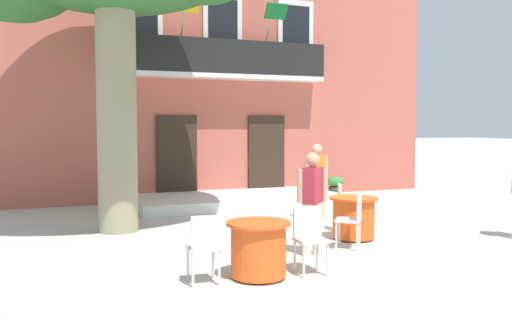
{
  "coord_description": "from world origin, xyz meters",
  "views": [
    {
      "loc": [
        -4.83,
        -9.34,
        2.04
      ],
      "look_at": [
        -0.61,
        1.38,
        1.3
      ],
      "focal_mm": 38.18,
      "sensor_mm": 36.0,
      "label": 1
    }
  ],
  "objects": [
    {
      "name": "ground_plane",
      "position": [
        0.0,
        0.0,
        0.0
      ],
      "size": [
        120.0,
        120.0,
        0.0
      ],
      "primitive_type": "plane",
      "color": "beige"
    },
    {
      "name": "building_facade",
      "position": [
        -0.19,
        6.99,
        3.75
      ],
      "size": [
        13.0,
        5.09,
        7.5
      ],
      "color": "#BC5B4C",
      "rests_on": "ground"
    },
    {
      "name": "entrance_step_platform",
      "position": [
        -0.19,
        3.79,
        0.12
      ],
      "size": [
        5.24,
        2.43,
        0.25
      ],
      "primitive_type": "cube",
      "color": "silver",
      "rests_on": "ground"
    },
    {
      "name": "cafe_table_near_tree",
      "position": [
        -2.18,
        -2.7,
        0.39
      ],
      "size": [
        0.86,
        0.86,
        0.76
      ],
      "color": "#EA561E",
      "rests_on": "ground"
    },
    {
      "name": "cafe_chair_near_tree_0",
      "position": [
        -1.43,
        -2.7,
        0.53
      ],
      "size": [
        0.44,
        0.44,
        0.91
      ],
      "color": "silver",
      "rests_on": "ground"
    },
    {
      "name": "cafe_chair_near_tree_1",
      "position": [
        -2.94,
        -2.73,
        0.53
      ],
      "size": [
        0.43,
        0.43,
        0.91
      ],
      "color": "silver",
      "rests_on": "ground"
    },
    {
      "name": "cafe_table_middle",
      "position": [
        0.32,
        -1.01,
        0.39
      ],
      "size": [
        0.86,
        0.86,
        0.76
      ],
      "color": "#EA561E",
      "rests_on": "ground"
    },
    {
      "name": "cafe_chair_middle_0",
      "position": [
        0.56,
        -0.3,
        0.53
      ],
      "size": [
        0.53,
        0.53,
        0.91
      ],
      "color": "silver",
      "rests_on": "ground"
    },
    {
      "name": "cafe_chair_middle_1",
      "position": [
        -0.09,
        -1.65,
        0.53
      ],
      "size": [
        0.56,
        0.56,
        0.91
      ],
      "color": "silver",
      "rests_on": "ground"
    },
    {
      "name": "ground_planter_left",
      "position": [
        -3.16,
        3.49,
        0.4
      ],
      "size": [
        0.37,
        0.37,
        0.72
      ],
      "color": "slate",
      "rests_on": "ground"
    },
    {
      "name": "ground_planter_right",
      "position": [
        2.78,
        3.95,
        0.34
      ],
      "size": [
        0.47,
        0.47,
        0.61
      ],
      "color": "#47423D",
      "rests_on": "ground"
    },
    {
      "name": "pedestrian_mid_plaza",
      "position": [
        0.69,
        1.1,
        0.92
      ],
      "size": [
        0.53,
        0.34,
        1.63
      ],
      "color": "gold",
      "rests_on": "ground"
    },
    {
      "name": "pedestrian_by_tree",
      "position": [
        -0.93,
        -1.83,
        0.91
      ],
      "size": [
        0.53,
        0.39,
        1.62
      ],
      "color": "silver",
      "rests_on": "ground"
    }
  ]
}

